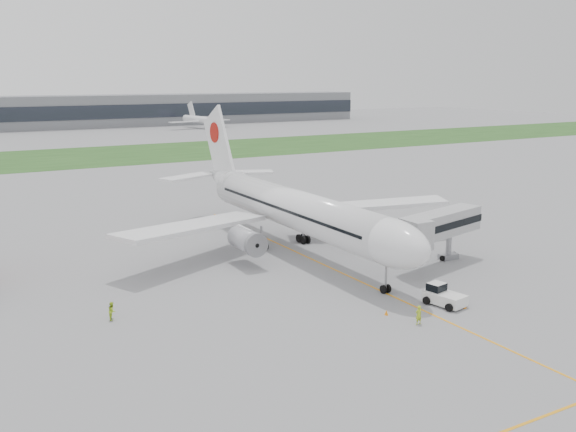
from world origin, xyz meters
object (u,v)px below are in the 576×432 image
ground_crew_near (419,315)px  jet_bridge (437,226)px  pushback_tug (443,295)px  airliner (291,207)px

ground_crew_near → jet_bridge: bearing=-133.9°
pushback_tug → jet_bridge: (8.43, 10.29, 3.99)m
airliner → jet_bridge: 18.81m
airliner → ground_crew_near: 28.73m
pushback_tug → jet_bridge: jet_bridge is taller
ground_crew_near → airliner: bearing=-92.6°
airliner → jet_bridge: size_ratio=3.83×
airliner → jet_bridge: bearing=-53.3°
airliner → jet_bridge: airliner is taller
jet_bridge → ground_crew_near: bearing=-150.8°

